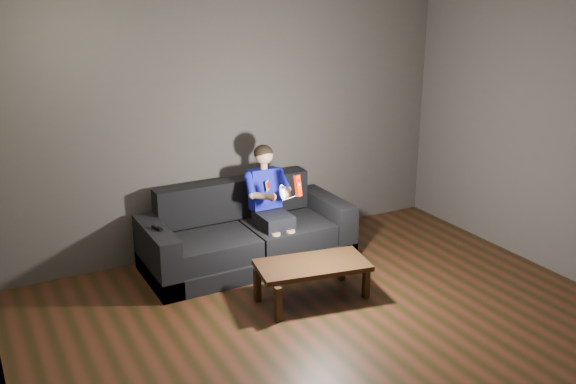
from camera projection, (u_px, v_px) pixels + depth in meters
floor at (366, 355)px, 4.97m from camera, size 5.00×5.00×0.00m
back_wall at (232, 123)px, 6.63m from camera, size 5.00×0.04×2.70m
sofa at (246, 239)px, 6.50m from camera, size 2.08×0.90×0.80m
child at (269, 196)px, 6.42m from camera, size 0.46×0.56×1.13m
wii_remote_red at (298, 186)px, 6.03m from camera, size 0.07×0.09×0.21m
nunchuk_white at (282, 192)px, 5.97m from camera, size 0.07×0.10×0.16m
wii_remote_black at (157, 228)px, 5.91m from camera, size 0.07×0.15×0.03m
coffee_table at (312, 268)px, 5.73m from camera, size 1.06×0.66×0.36m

